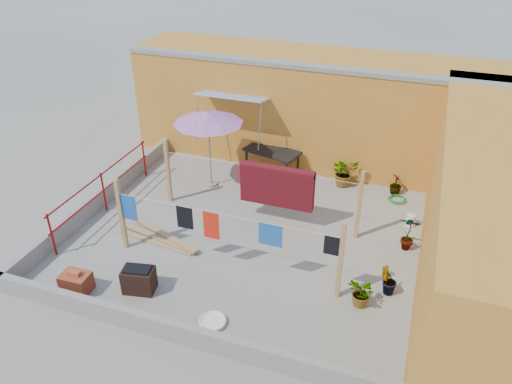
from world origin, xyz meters
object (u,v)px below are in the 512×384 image
at_px(patio_umbrella, 208,118).
at_px(outdoor_table, 272,153).
at_px(white_basin, 213,322).
at_px(water_jug_a, 411,220).
at_px(brazier, 139,279).
at_px(water_jug_b, 411,221).
at_px(brick_stack, 76,282).
at_px(plant_back_a, 344,172).
at_px(green_hose, 397,199).

distance_m(patio_umbrella, outdoor_table, 2.32).
height_order(outdoor_table, white_basin, outdoor_table).
height_order(white_basin, water_jug_a, water_jug_a).
bearing_deg(brazier, outdoor_table, 80.24).
xyz_separation_m(white_basin, water_jug_b, (3.29, 4.69, 0.09)).
bearing_deg(water_jug_a, water_jug_b, -90.00).
xyz_separation_m(outdoor_table, brick_stack, (-2.21, -6.26, -0.45)).
distance_m(outdoor_table, plant_back_a, 2.15).
xyz_separation_m(water_jug_b, green_hose, (-0.43, 1.13, -0.10)).
relative_size(green_hose, plant_back_a, 0.60).
relative_size(brick_stack, plant_back_a, 0.72).
xyz_separation_m(water_jug_a, green_hose, (-0.43, 1.11, -0.12)).
relative_size(water_jug_a, water_jug_b, 1.15).
xyz_separation_m(brick_stack, green_hose, (5.89, 5.92, -0.19)).
height_order(patio_umbrella, water_jug_b, patio_umbrella).
bearing_deg(water_jug_a, outdoor_table, 160.44).
bearing_deg(brick_stack, patio_umbrella, 80.84).
distance_m(white_basin, water_jug_b, 5.73).
relative_size(brazier, water_jug_b, 2.31).
bearing_deg(patio_umbrella, brick_stack, -99.16).
xyz_separation_m(patio_umbrella, water_jug_b, (5.51, -0.23, -1.89)).
height_order(green_hose, plant_back_a, plant_back_a).
bearing_deg(plant_back_a, water_jug_b, -36.93).
height_order(brazier, water_jug_a, brazier).
xyz_separation_m(outdoor_table, white_basin, (0.82, -6.17, -0.62)).
bearing_deg(white_basin, water_jug_b, 54.94).
bearing_deg(brazier, white_basin, -11.44).
xyz_separation_m(brick_stack, brazier, (1.21, 0.46, 0.06)).
bearing_deg(green_hose, plant_back_a, 167.30).
relative_size(water_jug_a, plant_back_a, 0.42).
bearing_deg(brazier, brick_stack, -159.29).
relative_size(outdoor_table, white_basin, 3.22).
relative_size(water_jug_b, plant_back_a, 0.37).
height_order(brick_stack, water_jug_a, brick_stack).
height_order(outdoor_table, brazier, outdoor_table).
bearing_deg(outdoor_table, water_jug_b, -19.81).
height_order(outdoor_table, brick_stack, outdoor_table).
relative_size(brick_stack, white_basin, 1.13).
distance_m(water_jug_a, green_hose, 1.20).
bearing_deg(water_jug_a, patio_umbrella, 177.81).
bearing_deg(plant_back_a, green_hose, -12.70).
distance_m(water_jug_a, water_jug_b, 0.03).
height_order(patio_umbrella, green_hose, patio_umbrella).
bearing_deg(plant_back_a, water_jug_a, -36.56).
distance_m(water_jug_a, plant_back_a, 2.47).
height_order(water_jug_a, water_jug_b, water_jug_a).
height_order(outdoor_table, green_hose, outdoor_table).
height_order(brick_stack, water_jug_b, brick_stack).
bearing_deg(patio_umbrella, green_hose, 10.06).
distance_m(brick_stack, white_basin, 3.03).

